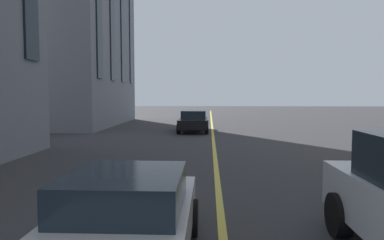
{
  "coord_description": "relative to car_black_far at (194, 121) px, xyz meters",
  "views": [
    {
      "loc": [
        6.63,
        0.25,
        2.46
      ],
      "look_at": [
        16.5,
        0.71,
        1.75
      ],
      "focal_mm": 33.77,
      "sensor_mm": 36.0,
      "label": 1
    }
  ],
  "objects": [
    {
      "name": "lane_centre_line",
      "position": [
        -10.22,
        -1.25,
        -0.7
      ],
      "size": [
        80.0,
        0.16,
        0.01
      ],
      "color": "#D8C64C",
      "rests_on": "ground_plane"
    },
    {
      "name": "car_black_far",
      "position": [
        0.0,
        0.0,
        0.0
      ],
      "size": [
        4.4,
        1.95,
        1.37
      ],
      "color": "black",
      "rests_on": "ground_plane"
    },
    {
      "name": "car_silver_near",
      "position": [
        -18.9,
        0.16,
        0.0
      ],
      "size": [
        4.4,
        1.95,
        1.37
      ],
      "color": "#B7BABF",
      "rests_on": "ground_plane"
    }
  ]
}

